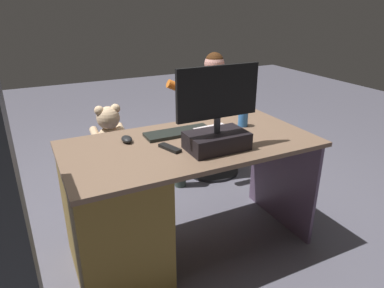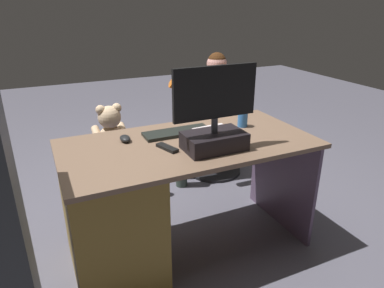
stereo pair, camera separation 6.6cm
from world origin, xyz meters
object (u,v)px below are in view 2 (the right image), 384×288
computer_mouse (125,138)px  office_chair_teddy (114,171)px  desk (128,207)px  visitor_chair (215,149)px  person (207,108)px  cup (243,119)px  keyboard (177,132)px  tv_remote (167,148)px  teddy_bear (110,130)px  monitor (214,124)px

computer_mouse → office_chair_teddy: (-0.04, -0.64, -0.51)m
desk → visitor_chair: 1.40m
person → visitor_chair: bearing=-173.9°
cup → office_chair_teddy: cup is taller
desk → keyboard: bearing=-158.3°
cup → computer_mouse: bearing=-4.6°
tv_remote → computer_mouse: bearing=-68.3°
teddy_bear → visitor_chair: teddy_bear is taller
desk → tv_remote: size_ratio=9.86×
computer_mouse → teddy_bear: bearing=-93.8°
desk → visitor_chair: (-1.06, -0.91, -0.17)m
tv_remote → office_chair_teddy: (0.14, -0.86, -0.50)m
keyboard → teddy_bear: size_ratio=1.10×
tv_remote → visitor_chair: tv_remote is taller
cup → tv_remote: 0.61m
monitor → office_chair_teddy: size_ratio=1.09×
desk → cup: bearing=-173.1°
visitor_chair → monitor: bearing=61.1°
keyboard → person: person is taller
desk → cup: 0.92m
monitor → cup: bearing=-143.7°
office_chair_teddy → person: 0.96m
visitor_chair → person: person is taller
computer_mouse → desk: bearing=72.4°
keyboard → office_chair_teddy: keyboard is taller
desk → office_chair_teddy: desk is taller
tv_remote → cup: bearing=175.8°
desk → teddy_bear: teddy_bear is taller
computer_mouse → tv_remote: bearing=130.4°
keyboard → office_chair_teddy: (0.28, -0.65, -0.50)m
keyboard → office_chair_teddy: 0.87m
cup → person: bearing=-100.5°
desk → visitor_chair: desk is taller
office_chair_teddy → person: size_ratio=0.40×
computer_mouse → visitor_chair: size_ratio=0.19×
cup → monitor: bearing=36.3°
keyboard → visitor_chair: bearing=-132.0°
cup → person: size_ratio=0.09×
keyboard → computer_mouse: size_ratio=4.38×
keyboard → person: (-0.59, -0.75, -0.12)m
desk → teddy_bear: 0.85m
desk → person: bearing=-137.1°
keyboard → monitor: bearing=107.2°
visitor_chair → computer_mouse: bearing=36.5°
monitor → office_chair_teddy: 1.21m
monitor → office_chair_teddy: monitor is taller
monitor → visitor_chair: 1.38m
monitor → computer_mouse: (0.42, -0.32, -0.13)m
teddy_bear → person: size_ratio=0.34×
desk → monitor: (-0.47, 0.16, 0.49)m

